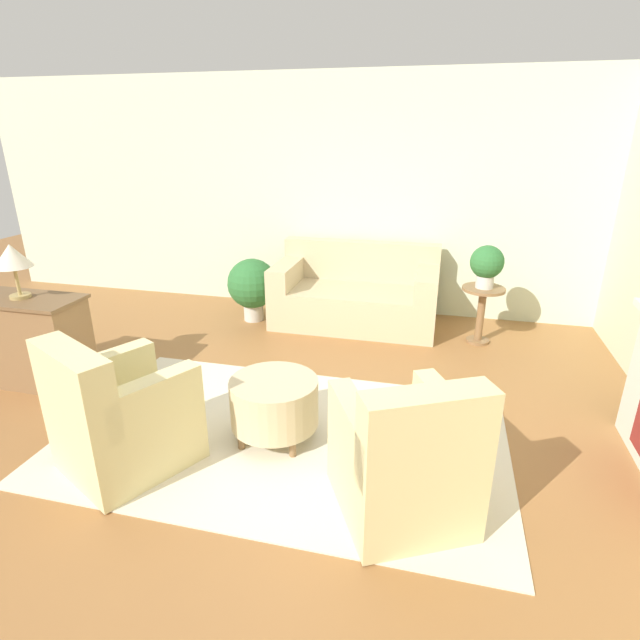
# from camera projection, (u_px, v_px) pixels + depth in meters

# --- Properties ---
(ground_plane) EXTENTS (16.00, 16.00, 0.00)m
(ground_plane) POSITION_uv_depth(u_px,v_px,m) (283.00, 436.00, 3.76)
(ground_plane) COLOR #996638
(wall_back) EXTENTS (9.98, 0.12, 2.80)m
(wall_back) POSITION_uv_depth(u_px,v_px,m) (358.00, 197.00, 6.02)
(wall_back) COLOR beige
(wall_back) RESTS_ON ground_plane
(rug) EXTENTS (3.28, 2.03, 0.01)m
(rug) POSITION_uv_depth(u_px,v_px,m) (283.00, 436.00, 3.76)
(rug) COLOR beige
(rug) RESTS_ON ground_plane
(couch) EXTENTS (1.87, 0.94, 0.91)m
(couch) POSITION_uv_depth(u_px,v_px,m) (356.00, 296.00, 5.86)
(couch) COLOR #C6B289
(couch) RESTS_ON ground_plane
(armchair_left) EXTENTS (0.98, 1.01, 0.94)m
(armchair_left) POSITION_uv_depth(u_px,v_px,m) (119.00, 419.00, 3.30)
(armchair_left) COLOR beige
(armchair_left) RESTS_ON rug
(armchair_right) EXTENTS (0.98, 1.01, 0.94)m
(armchair_right) POSITION_uv_depth(u_px,v_px,m) (405.00, 462.00, 2.88)
(armchair_right) COLOR beige
(armchair_right) RESTS_ON rug
(ottoman_table) EXTENTS (0.64, 0.64, 0.47)m
(ottoman_table) POSITION_uv_depth(u_px,v_px,m) (274.00, 402.00, 3.64)
(ottoman_table) COLOR #C6B289
(ottoman_table) RESTS_ON rug
(side_table) EXTENTS (0.44, 0.44, 0.62)m
(side_table) POSITION_uv_depth(u_px,v_px,m) (482.00, 306.00, 5.28)
(side_table) COLOR olive
(side_table) RESTS_ON ground_plane
(dresser) EXTENTS (1.02, 0.48, 0.81)m
(dresser) POSITION_uv_depth(u_px,v_px,m) (30.00, 339.00, 4.43)
(dresser) COLOR olive
(dresser) RESTS_ON ground_plane
(potted_plant_on_side_table) EXTENTS (0.34, 0.34, 0.45)m
(potted_plant_on_side_table) POSITION_uv_depth(u_px,v_px,m) (487.00, 264.00, 5.12)
(potted_plant_on_side_table) COLOR beige
(potted_plant_on_side_table) RESTS_ON side_table
(potted_plant_floor) EXTENTS (0.59, 0.59, 0.75)m
(potted_plant_floor) POSITION_uv_depth(u_px,v_px,m) (252.00, 285.00, 5.91)
(potted_plant_floor) COLOR beige
(potted_plant_floor) RESTS_ON ground_plane
(table_lamp) EXTENTS (0.31, 0.31, 0.47)m
(table_lamp) POSITION_uv_depth(u_px,v_px,m) (12.00, 258.00, 4.17)
(table_lamp) COLOR tan
(table_lamp) RESTS_ON dresser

